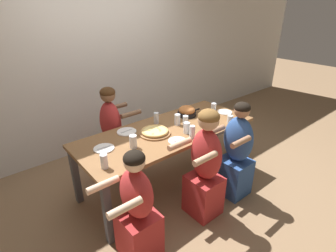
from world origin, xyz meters
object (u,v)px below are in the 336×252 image
(skillet_bowl, at_px, (187,111))
(empty_plate_d, at_px, (127,132))
(drinking_glass_d, at_px, (156,118))
(drinking_glass_i, at_px, (185,121))
(empty_plate_c, at_px, (104,148))
(diner_near_center, at_px, (205,168))
(pizza_board_main, at_px, (155,132))
(drinking_glass_e, at_px, (192,133))
(cocktail_glass_blue, at_px, (230,119))
(empty_plate_a, at_px, (178,141))
(diner_near_left, at_px, (137,212))
(diner_far_midleft, at_px, (112,135))
(diner_near_midright, at_px, (236,155))
(drinking_glass_h, at_px, (187,128))
(empty_plate_b, at_px, (225,112))
(drinking_glass_c, at_px, (104,162))
(drinking_glass_a, at_px, (177,120))
(drinking_glass_f, at_px, (214,107))
(drinking_glass_g, at_px, (133,142))
(drinking_glass_b, at_px, (207,124))

(skillet_bowl, relative_size, empty_plate_d, 1.59)
(drinking_glass_d, xyz_separation_m, drinking_glass_i, (0.25, -0.27, -0.02))
(empty_plate_d, bearing_deg, empty_plate_c, -154.43)
(diner_near_center, bearing_deg, pizza_board_main, 11.25)
(drinking_glass_e, bearing_deg, cocktail_glass_blue, -0.42)
(empty_plate_a, height_order, empty_plate_d, same)
(skillet_bowl, height_order, diner_near_left, diner_near_left)
(empty_plate_a, distance_m, diner_far_midleft, 1.02)
(drinking_glass_e, xyz_separation_m, diner_near_midright, (0.41, -0.33, -0.29))
(skillet_bowl, relative_size, drinking_glass_h, 2.77)
(empty_plate_b, bearing_deg, drinking_glass_d, 161.20)
(drinking_glass_e, relative_size, diner_near_center, 0.12)
(pizza_board_main, relative_size, drinking_glass_c, 2.59)
(empty_plate_a, distance_m, empty_plate_c, 0.78)
(empty_plate_b, bearing_deg, diner_far_midleft, 151.37)
(empty_plate_d, distance_m, drinking_glass_a, 0.63)
(drinking_glass_a, height_order, diner_near_center, diner_near_center)
(skillet_bowl, xyz_separation_m, drinking_glass_i, (-0.22, -0.20, -0.00))
(pizza_board_main, bearing_deg, skillet_bowl, 13.69)
(empty_plate_d, bearing_deg, drinking_glass_h, -41.12)
(empty_plate_a, xyz_separation_m, drinking_glass_h, (0.22, 0.09, 0.05))
(pizza_board_main, relative_size, drinking_glass_d, 2.58)
(pizza_board_main, relative_size, diner_near_left, 0.33)
(drinking_glass_c, bearing_deg, drinking_glass_d, 26.65)
(cocktail_glass_blue, xyz_separation_m, drinking_glass_d, (-0.72, 0.58, 0.03))
(cocktail_glass_blue, xyz_separation_m, drinking_glass_e, (-0.66, 0.00, 0.02))
(drinking_glass_c, distance_m, drinking_glass_f, 1.85)
(diner_near_midright, bearing_deg, empty_plate_d, 44.05)
(cocktail_glass_blue, relative_size, drinking_glass_g, 0.87)
(drinking_glass_c, xyz_separation_m, drinking_glass_d, (0.96, 0.48, 0.01))
(empty_plate_c, bearing_deg, drinking_glass_i, -5.58)
(pizza_board_main, bearing_deg, cocktail_glass_blue, -21.15)
(empty_plate_b, relative_size, empty_plate_c, 0.93)
(drinking_glass_a, bearing_deg, drinking_glass_c, -166.11)
(empty_plate_d, height_order, drinking_glass_d, drinking_glass_d)
(pizza_board_main, bearing_deg, drinking_glass_e, -53.82)
(diner_near_center, bearing_deg, empty_plate_d, 21.46)
(drinking_glass_h, height_order, drinking_glass_i, drinking_glass_h)
(drinking_glass_g, relative_size, drinking_glass_i, 1.16)
(diner_near_center, bearing_deg, empty_plate_c, 45.55)
(diner_near_midright, bearing_deg, drinking_glass_i, 19.35)
(pizza_board_main, bearing_deg, drinking_glass_f, 2.61)
(diner_near_center, xyz_separation_m, diner_far_midleft, (-0.36, 1.32, -0.02))
(drinking_glass_e, bearing_deg, empty_plate_c, 154.85)
(empty_plate_a, bearing_deg, diner_near_midright, -32.36)
(cocktail_glass_blue, relative_size, drinking_glass_h, 0.93)
(empty_plate_b, bearing_deg, skillet_bowl, 151.56)
(drinking_glass_b, xyz_separation_m, drinking_glass_c, (-1.34, 0.03, 0.01))
(empty_plate_c, distance_m, drinking_glass_i, 1.06)
(drinking_glass_e, xyz_separation_m, drinking_glass_g, (-0.62, 0.24, -0.00))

